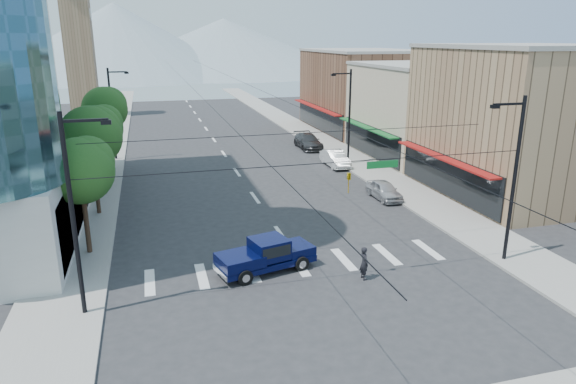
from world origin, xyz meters
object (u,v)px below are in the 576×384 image
at_px(parked_car_far, 308,141).
at_px(pickup_truck, 266,255).
at_px(pedestrian, 364,263).
at_px(parked_car_near, 384,190).
at_px(parked_car_mid, 335,159).

bearing_deg(parked_car_far, pickup_truck, -111.00).
bearing_deg(pedestrian, parked_car_near, -31.72).
distance_m(parked_car_near, parked_car_far, 19.13).
relative_size(parked_car_mid, parked_car_far, 0.85).
distance_m(pedestrian, parked_car_near, 13.94).
relative_size(pedestrian, parked_car_far, 0.32).
relative_size(pickup_truck, parked_car_mid, 1.20).
distance_m(pickup_truck, parked_car_far, 31.22).
xyz_separation_m(pickup_truck, parked_car_near, (11.48, 9.90, -0.24)).
relative_size(pedestrian, parked_car_near, 0.44).
bearing_deg(parked_car_far, parked_car_near, -89.42).
distance_m(pickup_truck, parked_car_mid, 23.51).
xyz_separation_m(pickup_truck, pedestrian, (4.58, -2.22, -0.05)).
bearing_deg(pickup_truck, pedestrian, -40.23).
bearing_deg(parked_car_near, pickup_truck, -140.06).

